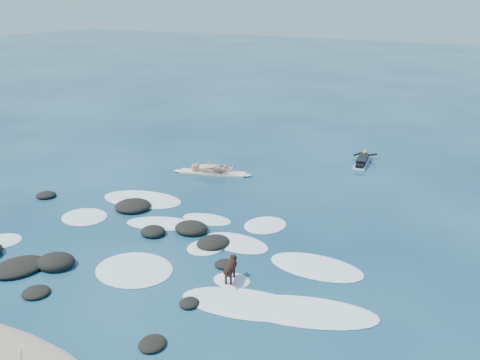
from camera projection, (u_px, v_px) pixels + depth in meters
The scene contains 6 objects.
ground at pixel (176, 239), 17.82m from camera, with size 160.00×160.00×0.00m, color #0A2642.
reef_rocks at pixel (78, 243), 17.37m from camera, with size 10.63×7.52×0.48m.
breaking_foam at pixel (199, 249), 17.13m from camera, with size 13.17×7.08×0.12m.
standing_surfer_rig at pixel (212, 157), 23.92m from camera, with size 3.54×1.49×2.06m.
paddling_surfer_rig at pixel (362, 160), 25.63m from camera, with size 1.17×2.64×0.45m.
dog at pixel (231, 267), 15.08m from camera, with size 0.47×1.08×0.70m.
Camera 1 is at (9.58, -13.18, 7.79)m, focal length 40.00 mm.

